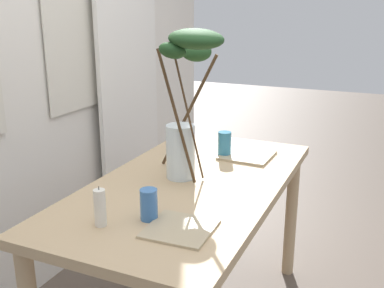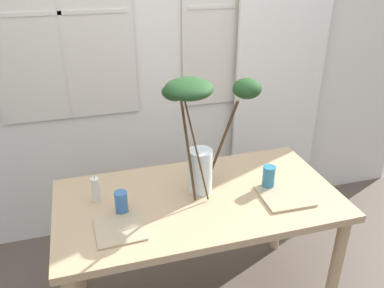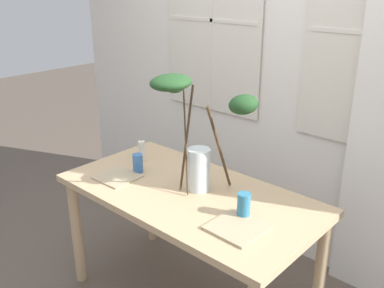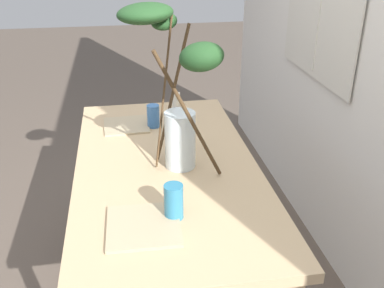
% 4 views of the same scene
% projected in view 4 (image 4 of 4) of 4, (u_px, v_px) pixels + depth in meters
% --- Properties ---
extents(dining_table, '(1.47, 0.77, 0.77)m').
position_uv_depth(dining_table, '(167.00, 184.00, 1.92)').
color(dining_table, tan).
rests_on(dining_table, ground).
extents(vase_with_branches, '(0.59, 0.42, 0.67)m').
position_uv_depth(vase_with_branches, '(171.00, 82.00, 1.69)').
color(vase_with_branches, silver).
rests_on(vase_with_branches, dining_table).
extents(drinking_glass_blue_left, '(0.06, 0.06, 0.12)m').
position_uv_depth(drinking_glass_blue_left, '(153.00, 116.00, 2.20)').
color(drinking_glass_blue_left, '#386BAD').
rests_on(drinking_glass_blue_left, dining_table).
extents(drinking_glass_blue_right, '(0.07, 0.07, 0.13)m').
position_uv_depth(drinking_glass_blue_right, '(174.00, 202.00, 1.50)').
color(drinking_glass_blue_right, teal).
rests_on(drinking_glass_blue_right, dining_table).
extents(plate_square_left, '(0.23, 0.23, 0.01)m').
position_uv_depth(plate_square_left, '(126.00, 125.00, 2.23)').
color(plate_square_left, tan).
rests_on(plate_square_left, dining_table).
extents(plate_square_right, '(0.25, 0.25, 0.01)m').
position_uv_depth(plate_square_right, '(144.00, 226.00, 1.48)').
color(plate_square_right, tan).
rests_on(plate_square_right, dining_table).
extents(pillar_candle, '(0.04, 0.04, 0.15)m').
position_uv_depth(pillar_candle, '(176.00, 105.00, 2.32)').
color(pillar_candle, silver).
rests_on(pillar_candle, dining_table).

